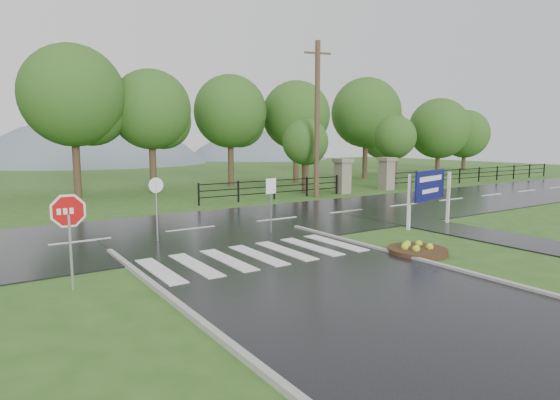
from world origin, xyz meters
TOP-DOWN VIEW (x-y plane):
  - ground at (0.00, 0.00)m, footprint 120.00×120.00m
  - main_road at (0.00, 10.00)m, footprint 90.00×8.00m
  - walkway at (8.50, 4.00)m, footprint 2.20×11.00m
  - crosswalk at (0.00, 5.00)m, footprint 6.50×2.80m
  - pillar_west at (13.00, 16.00)m, footprint 1.00×1.00m
  - pillar_east at (17.00, 16.00)m, footprint 1.00×1.00m
  - fence_west at (7.75, 16.00)m, footprint 9.58×0.08m
  - fence_east at (27.75, 16.00)m, footprint 20.58×0.08m
  - hills at (3.49, 65.00)m, footprint 102.00×48.00m
  - treeline at (1.00, 24.00)m, footprint 83.20×5.20m
  - stop_sign at (-5.17, 4.78)m, footprint 1.07×0.08m
  - estate_billboard at (8.19, 5.33)m, footprint 2.52×0.74m
  - flower_bed at (4.26, 2.59)m, footprint 1.80×1.80m
  - reg_sign_small at (2.18, 7.65)m, footprint 0.46×0.08m
  - reg_sign_round at (-1.81, 8.59)m, footprint 0.51×0.08m
  - utility_pole_east at (10.47, 15.50)m, footprint 1.59×0.59m
  - entrance_tree_left at (11.11, 17.50)m, footprint 2.97×2.97m
  - entrance_tree_right at (19.37, 17.50)m, footprint 3.12×3.12m

SIDE VIEW (x-z plane):
  - hills at x=3.49m, z-range -39.54..8.46m
  - ground at x=0.00m, z-range 0.00..0.00m
  - main_road at x=0.00m, z-range -0.02..0.02m
  - walkway at x=8.50m, z-range -0.02..0.02m
  - treeline at x=1.00m, z-range -5.00..5.00m
  - crosswalk at x=0.00m, z-range 0.05..0.07m
  - flower_bed at x=4.26m, z-range -0.05..0.31m
  - fence_west at x=7.75m, z-range 0.12..1.32m
  - fence_east at x=27.75m, z-range 0.14..1.34m
  - pillar_west at x=13.00m, z-range 0.06..2.30m
  - pillar_east at x=17.00m, z-range 0.06..2.30m
  - reg_sign_round at x=-1.81m, z-range 0.30..2.51m
  - reg_sign_small at x=2.18m, z-range 0.44..2.50m
  - estate_billboard at x=8.19m, z-range 0.43..2.69m
  - stop_sign at x=-5.17m, z-range 0.49..2.89m
  - entrance_tree_left at x=11.11m, z-range 0.88..5.67m
  - entrance_tree_right at x=19.37m, z-range 1.00..6.20m
  - utility_pole_east at x=10.47m, z-range 0.08..9.26m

